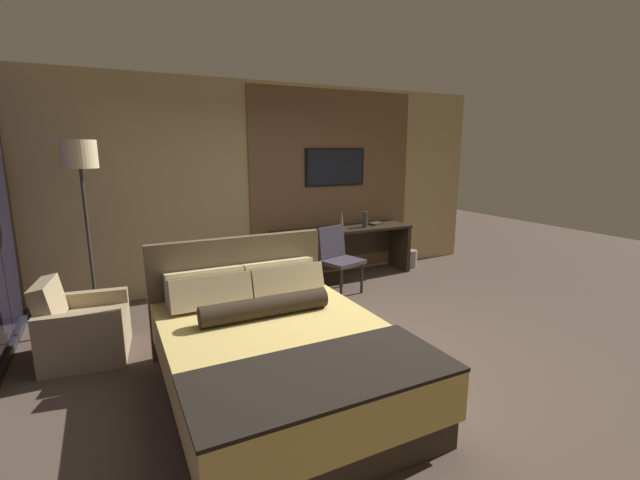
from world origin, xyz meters
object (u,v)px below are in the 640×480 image
object	(u,v)px
armchair_by_window	(83,330)
vase_tall	(365,219)
desk_chair	(337,254)
waste_bin	(410,259)
desk	(342,243)
vase_short	(341,220)
tv	(335,167)
floor_lamp	(81,171)
book	(376,224)
bed	(276,353)

from	to	relation	value
armchair_by_window	vase_tall	bearing A→B (deg)	-66.44
desk_chair	vase_tall	xyz separation A→B (m)	(0.76, 0.49, 0.34)
vase_tall	waste_bin	world-z (taller)	vase_tall
desk_chair	vase_tall	bearing A→B (deg)	17.13
vase_tall	desk_chair	bearing A→B (deg)	-146.89
desk	vase_short	xyz separation A→B (m)	(-0.05, -0.07, 0.36)
tv	floor_lamp	bearing A→B (deg)	-167.70
desk	armchair_by_window	bearing A→B (deg)	-160.81
desk	desk_chair	xyz separation A→B (m)	(-0.41, -0.59, 0.00)
vase_short	waste_bin	world-z (taller)	vase_short
tv	floor_lamp	world-z (taller)	floor_lamp
vase_short	book	size ratio (longest dim) A/B	1.06
armchair_by_window	floor_lamp	bearing A→B (deg)	-1.16
waste_bin	armchair_by_window	bearing A→B (deg)	-166.37
tv	vase_short	distance (m)	0.81
desk_chair	floor_lamp	xyz separation A→B (m)	(-2.90, 0.09, 1.16)
desk_chair	waste_bin	world-z (taller)	desk_chair
bed	armchair_by_window	world-z (taller)	bed
vase_tall	waste_bin	size ratio (longest dim) A/B	0.84
desk	waste_bin	bearing A→B (deg)	-2.37
floor_lamp	waste_bin	distance (m)	4.85
vase_tall	vase_short	xyz separation A→B (m)	(-0.40, 0.02, 0.02)
vase_tall	book	distance (m)	0.30
armchair_by_window	waste_bin	distance (m)	4.81
desk_chair	bed	bearing A→B (deg)	-145.68
bed	vase_tall	world-z (taller)	bed
desk_chair	vase_short	xyz separation A→B (m)	(0.36, 0.52, 0.36)
vase_tall	bed	bearing A→B (deg)	-134.20
armchair_by_window	bed	bearing A→B (deg)	-126.85
vase_short	tv	bearing A→B (deg)	80.79
vase_tall	vase_short	size ratio (longest dim) A/B	0.87
armchair_by_window	tv	bearing A→B (deg)	-60.18
floor_lamp	vase_short	bearing A→B (deg)	7.47
vase_short	waste_bin	size ratio (longest dim) A/B	0.96
desk_chair	book	bearing A→B (deg)	14.24
desk_chair	vase_short	world-z (taller)	vase_short
vase_short	vase_tall	bearing A→B (deg)	-3.57
desk_chair	book	xyz separation A→B (m)	(1.02, 0.60, 0.24)
floor_lamp	bed	bearing A→B (deg)	-57.80
vase_short	waste_bin	xyz separation A→B (m)	(1.32, 0.02, -0.74)
bed	armchair_by_window	size ratio (longest dim) A/B	2.76
desk	desk_chair	world-z (taller)	desk_chair
book	waste_bin	size ratio (longest dim) A/B	0.91
desk	bed	bearing A→B (deg)	-128.58
bed	desk_chair	bearing A→B (deg)	50.30
tv	book	world-z (taller)	tv
desk_chair	armchair_by_window	world-z (taller)	desk_chair
book	desk	bearing A→B (deg)	-179.53
floor_lamp	vase_tall	size ratio (longest dim) A/B	8.48
desk	floor_lamp	size ratio (longest dim) A/B	1.08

